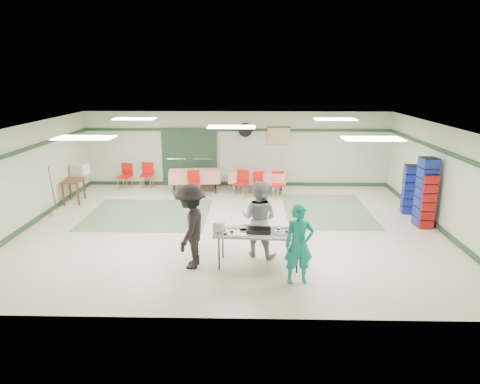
{
  "coord_description": "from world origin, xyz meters",
  "views": [
    {
      "loc": [
        0.47,
        -10.86,
        3.95
      ],
      "look_at": [
        0.22,
        -0.3,
        1.05
      ],
      "focal_mm": 32.0,
      "sensor_mm": 36.0,
      "label": 1
    }
  ],
  "objects_px": {
    "chair_b": "(242,180)",
    "chair_loose_b": "(126,173)",
    "chair_a": "(260,182)",
    "printer_table": "(73,183)",
    "chair_c": "(278,181)",
    "crate_stack_red": "(426,201)",
    "chair_loose_a": "(147,173)",
    "crate_stack_blue_a": "(410,189)",
    "crate_stack_blue_b": "(426,192)",
    "chair_d": "(194,181)",
    "volunteer_grey": "(259,219)",
    "broom": "(53,190)",
    "volunteer_teal": "(299,245)",
    "serving_table": "(259,234)",
    "office_printer": "(80,170)",
    "volunteer_dark": "(191,226)",
    "dining_table_b": "(195,176)",
    "dining_table_a": "(258,176)"
  },
  "relations": [
    {
      "from": "chair_b",
      "to": "chair_loose_b",
      "type": "relative_size",
      "value": 0.97
    },
    {
      "from": "chair_a",
      "to": "printer_table",
      "type": "relative_size",
      "value": 0.91
    },
    {
      "from": "chair_c",
      "to": "crate_stack_red",
      "type": "height_order",
      "value": "crate_stack_red"
    },
    {
      "from": "chair_loose_b",
      "to": "chair_c",
      "type": "bearing_deg",
      "value": 6.28
    },
    {
      "from": "chair_b",
      "to": "chair_c",
      "type": "height_order",
      "value": "chair_b"
    },
    {
      "from": "chair_loose_a",
      "to": "crate_stack_blue_a",
      "type": "xyz_separation_m",
      "value": [
        8.37,
        -2.71,
        0.16
      ]
    },
    {
      "from": "crate_stack_blue_a",
      "to": "crate_stack_blue_b",
      "type": "bearing_deg",
      "value": -90.0
    },
    {
      "from": "chair_c",
      "to": "crate_stack_blue_a",
      "type": "relative_size",
      "value": 0.59
    },
    {
      "from": "chair_loose_b",
      "to": "printer_table",
      "type": "distance_m",
      "value": 2.05
    },
    {
      "from": "chair_d",
      "to": "printer_table",
      "type": "xyz_separation_m",
      "value": [
        -3.75,
        -0.79,
        0.1
      ]
    },
    {
      "from": "volunteer_grey",
      "to": "broom",
      "type": "height_order",
      "value": "volunteer_grey"
    },
    {
      "from": "volunteer_teal",
      "to": "chair_d",
      "type": "relative_size",
      "value": 1.83
    },
    {
      "from": "chair_c",
      "to": "chair_loose_a",
      "type": "relative_size",
      "value": 0.93
    },
    {
      "from": "serving_table",
      "to": "chair_c",
      "type": "distance_m",
      "value": 5.42
    },
    {
      "from": "crate_stack_blue_a",
      "to": "chair_a",
      "type": "bearing_deg",
      "value": 159.3
    },
    {
      "from": "chair_b",
      "to": "crate_stack_blue_b",
      "type": "height_order",
      "value": "crate_stack_blue_b"
    },
    {
      "from": "chair_c",
      "to": "broom",
      "type": "relative_size",
      "value": 0.6
    },
    {
      "from": "crate_stack_red",
      "to": "chair_loose_a",
      "type": "bearing_deg",
      "value": 154.82
    },
    {
      "from": "chair_a",
      "to": "office_printer",
      "type": "height_order",
      "value": "office_printer"
    },
    {
      "from": "chair_a",
      "to": "chair_b",
      "type": "relative_size",
      "value": 0.93
    },
    {
      "from": "volunteer_dark",
      "to": "dining_table_b",
      "type": "distance_m",
      "value": 6.07
    },
    {
      "from": "volunteer_grey",
      "to": "chair_loose_a",
      "type": "distance_m",
      "value": 7.06
    },
    {
      "from": "volunteer_teal",
      "to": "volunteer_grey",
      "type": "bearing_deg",
      "value": 112.13
    },
    {
      "from": "dining_table_b",
      "to": "crate_stack_red",
      "type": "bearing_deg",
      "value": -33.6
    },
    {
      "from": "serving_table",
      "to": "chair_d",
      "type": "bearing_deg",
      "value": 114.94
    },
    {
      "from": "chair_a",
      "to": "chair_c",
      "type": "xyz_separation_m",
      "value": [
        0.62,
        0.0,
        0.01
      ]
    },
    {
      "from": "office_printer",
      "to": "chair_d",
      "type": "bearing_deg",
      "value": 14.09
    },
    {
      "from": "volunteer_dark",
      "to": "dining_table_a",
      "type": "relative_size",
      "value": 0.89
    },
    {
      "from": "office_printer",
      "to": "dining_table_b",
      "type": "bearing_deg",
      "value": 22.76
    },
    {
      "from": "chair_a",
      "to": "crate_stack_red",
      "type": "distance_m",
      "value": 5.22
    },
    {
      "from": "crate_stack_blue_a",
      "to": "broom",
      "type": "xyz_separation_m",
      "value": [
        -10.38,
        -0.4,
        0.02
      ]
    },
    {
      "from": "crate_stack_blue_b",
      "to": "chair_b",
      "type": "bearing_deg",
      "value": 150.82
    },
    {
      "from": "dining_table_b",
      "to": "chair_c",
      "type": "height_order",
      "value": "chair_c"
    },
    {
      "from": "crate_stack_red",
      "to": "crate_stack_blue_b",
      "type": "xyz_separation_m",
      "value": [
        0.0,
        0.11,
        0.2
      ]
    },
    {
      "from": "dining_table_b",
      "to": "printer_table",
      "type": "xyz_separation_m",
      "value": [
        -3.7,
        -1.36,
        0.07
      ]
    },
    {
      "from": "chair_d",
      "to": "crate_stack_blue_a",
      "type": "xyz_separation_m",
      "value": [
        6.55,
        -1.65,
        0.19
      ]
    },
    {
      "from": "printer_table",
      "to": "office_printer",
      "type": "relative_size",
      "value": 1.97
    },
    {
      "from": "volunteer_grey",
      "to": "chair_loose_a",
      "type": "bearing_deg",
      "value": -34.4
    },
    {
      "from": "volunteer_dark",
      "to": "chair_loose_a",
      "type": "bearing_deg",
      "value": -153.31
    },
    {
      "from": "chair_d",
      "to": "crate_stack_red",
      "type": "bearing_deg",
      "value": -35.43
    },
    {
      "from": "dining_table_a",
      "to": "broom",
      "type": "relative_size",
      "value": 1.42
    },
    {
      "from": "dining_table_a",
      "to": "chair_d",
      "type": "xyz_separation_m",
      "value": [
        -2.15,
        -0.57,
        -0.04
      ]
    },
    {
      "from": "volunteer_grey",
      "to": "chair_c",
      "type": "distance_m",
      "value": 4.89
    },
    {
      "from": "crate_stack_red",
      "to": "chair_loose_b",
      "type": "bearing_deg",
      "value": 157.65
    },
    {
      "from": "volunteer_dark",
      "to": "crate_stack_red",
      "type": "distance_m",
      "value": 6.45
    },
    {
      "from": "volunteer_grey",
      "to": "volunteer_dark",
      "type": "distance_m",
      "value": 1.57
    },
    {
      "from": "volunteer_teal",
      "to": "volunteer_grey",
      "type": "xyz_separation_m",
      "value": [
        -0.75,
        1.31,
        0.07
      ]
    },
    {
      "from": "volunteer_dark",
      "to": "broom",
      "type": "relative_size",
      "value": 1.26
    },
    {
      "from": "serving_table",
      "to": "dining_table_b",
      "type": "xyz_separation_m",
      "value": [
        -2.12,
        5.93,
        -0.15
      ]
    },
    {
      "from": "chair_a",
      "to": "chair_d",
      "type": "relative_size",
      "value": 0.97
    }
  ]
}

